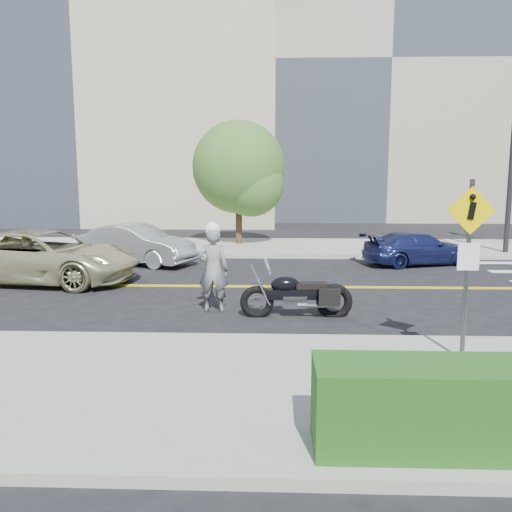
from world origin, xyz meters
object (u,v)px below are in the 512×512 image
object	(u,v)px
motorcyclist	(213,267)
motorcycle	(297,285)
suv	(43,256)
parked_car_silver	(136,244)
pedestrian_sign	(468,253)
parked_car_blue	(418,248)

from	to	relation	value
motorcyclist	motorcycle	bearing A→B (deg)	171.18
suv	motorcycle	bearing A→B (deg)	-108.31
suv	parked_car_silver	xyz separation A→B (m)	(1.92, 3.27, -0.08)
pedestrian_sign	parked_car_silver	distance (m)	12.87
pedestrian_sign	parked_car_silver	bearing A→B (deg)	129.02
motorcycle	parked_car_blue	distance (m)	8.41
motorcyclist	pedestrian_sign	bearing A→B (deg)	145.40
suv	parked_car_blue	bearing A→B (deg)	-65.93
parked_car_blue	suv	bearing A→B (deg)	89.35
motorcyclist	motorcycle	size ratio (longest dim) A/B	0.87
suv	parked_car_silver	distance (m)	3.79
pedestrian_sign	suv	distance (m)	12.07
motorcycle	suv	world-z (taller)	suv
suv	motorcyclist	bearing A→B (deg)	-112.71
motorcycle	parked_car_silver	bearing A→B (deg)	125.56
motorcycle	parked_car_silver	xyz separation A→B (m)	(-5.41, 6.82, -0.04)
pedestrian_sign	motorcycle	size ratio (longest dim) A/B	1.23
pedestrian_sign	motorcycle	xyz separation A→B (m)	(-2.65, 3.13, -1.22)
parked_car_blue	pedestrian_sign	bearing A→B (deg)	152.34
parked_car_silver	parked_car_blue	distance (m)	9.95
parked_car_silver	parked_car_blue	world-z (taller)	parked_car_silver
parked_car_silver	pedestrian_sign	bearing A→B (deg)	-118.33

